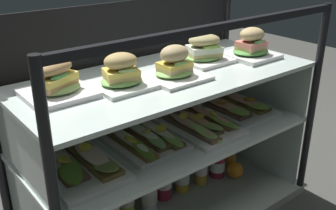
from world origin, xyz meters
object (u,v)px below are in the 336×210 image
juice_bottle_front_right_end (110,207)px  orange_fruit_near_left_post (235,170)px  plated_roll_sandwich_far_right (204,51)px  open_sandwich_tray_right_of_center (198,123)px  orange_fruit_beside_bottles (229,158)px  juice_bottle_tucked_behind (217,160)px  plated_roll_sandwich_mid_right (121,75)px  open_sandwich_tray_near_right_corner (233,106)px  juice_bottle_near_post (149,190)px  plated_roll_sandwich_left_of_center (175,67)px  juice_bottle_back_right (182,173)px  open_sandwich_tray_near_left_corner (141,136)px  open_sandwich_tray_far_right (77,163)px  plated_roll_sandwich_center (251,47)px  juice_bottle_back_center (164,179)px  juice_bottle_back_left (201,165)px  plated_roll_sandwich_far_left (57,84)px

juice_bottle_front_right_end → orange_fruit_near_left_post: (0.62, -0.06, -0.05)m
plated_roll_sandwich_far_right → open_sandwich_tray_right_of_center: plated_roll_sandwich_far_right is taller
juice_bottle_front_right_end → orange_fruit_near_left_post: size_ratio=2.91×
juice_bottle_front_right_end → orange_fruit_beside_bottles: (0.69, 0.04, -0.06)m
juice_bottle_front_right_end → juice_bottle_tucked_behind: size_ratio=1.02×
plated_roll_sandwich_mid_right → open_sandwich_tray_near_right_corner: bearing=1.6°
open_sandwich_tray_near_right_corner → juice_bottle_near_post: bearing=175.8°
plated_roll_sandwich_left_of_center → juice_bottle_back_right: plated_roll_sandwich_left_of_center is taller
open_sandwich_tray_near_right_corner → open_sandwich_tray_near_left_corner: bearing=178.8°
plated_roll_sandwich_far_right → open_sandwich_tray_near_right_corner: bearing=-9.9°
juice_bottle_front_right_end → orange_fruit_beside_bottles: size_ratio=3.17×
orange_fruit_near_left_post → open_sandwich_tray_far_right: bearing=178.5°
plated_roll_sandwich_center → juice_bottle_tucked_behind: bearing=132.7°
juice_bottle_front_right_end → juice_bottle_back_center: same height
plated_roll_sandwich_center → juice_bottle_back_right: (-0.27, 0.09, -0.53)m
juice_bottle_back_right → juice_bottle_back_left: 0.10m
open_sandwich_tray_near_left_corner → juice_bottle_front_right_end: bearing=172.2°
plated_roll_sandwich_far_right → juice_bottle_tucked_behind: 0.54m
orange_fruit_near_left_post → juice_bottle_back_left: bearing=157.1°
plated_roll_sandwich_far_left → juice_bottle_back_center: 0.66m
juice_bottle_near_post → juice_bottle_tucked_behind: 0.38m
plated_roll_sandwich_far_left → juice_bottle_tucked_behind: plated_roll_sandwich_far_left is taller
plated_roll_sandwich_center → open_sandwich_tray_near_left_corner: bearing=173.5°
juice_bottle_front_right_end → juice_bottle_tucked_behind: (0.57, 0.00, -0.01)m
plated_roll_sandwich_far_right → juice_bottle_back_left: bearing=25.4°
open_sandwich_tray_near_left_corner → plated_roll_sandwich_far_right: bearing=3.2°
open_sandwich_tray_near_left_corner → orange_fruit_beside_bottles: open_sandwich_tray_near_left_corner is taller
plated_roll_sandwich_far_left → juice_bottle_front_right_end: size_ratio=0.93×
plated_roll_sandwich_far_left → open_sandwich_tray_near_left_corner: 0.38m
open_sandwich_tray_near_right_corner → orange_fruit_beside_bottles: 0.33m
plated_roll_sandwich_mid_right → juice_bottle_tucked_behind: plated_roll_sandwich_mid_right is taller
plated_roll_sandwich_far_left → juice_bottle_tucked_behind: (0.71, -0.01, -0.53)m
juice_bottle_back_right → open_sandwich_tray_near_right_corner: bearing=-10.4°
juice_bottle_back_right → orange_fruit_beside_bottles: size_ratio=3.15×
open_sandwich_tray_near_left_corner → plated_roll_sandwich_far_left: bearing=173.3°
open_sandwich_tray_near_right_corner → juice_bottle_near_post: (-0.43, 0.03, -0.26)m
plated_roll_sandwich_mid_right → juice_bottle_near_post: bearing=19.6°
open_sandwich_tray_near_left_corner → juice_bottle_near_post: open_sandwich_tray_near_left_corner is taller
plated_roll_sandwich_far_left → juice_bottle_back_center: bearing=1.4°
open_sandwich_tray_far_right → juice_bottle_back_left: bearing=4.3°
plated_roll_sandwich_far_left → juice_bottle_near_post: 0.62m
open_sandwich_tray_far_right → orange_fruit_beside_bottles: 0.88m
juice_bottle_back_center → plated_roll_sandwich_mid_right: bearing=-162.8°
plated_roll_sandwich_far_right → open_sandwich_tray_near_right_corner: (0.16, -0.03, -0.26)m
orange_fruit_beside_bottles → juice_bottle_tucked_behind: bearing=-163.4°
open_sandwich_tray_right_of_center → juice_bottle_back_right: (-0.01, 0.08, -0.26)m
open_sandwich_tray_near_left_corner → juice_bottle_front_right_end: size_ratio=1.77×
juice_bottle_front_right_end → plated_roll_sandwich_far_left: bearing=174.4°
plated_roll_sandwich_far_right → juice_bottle_front_right_end: bearing=179.9°
plated_roll_sandwich_left_of_center → plated_roll_sandwich_center: 0.40m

